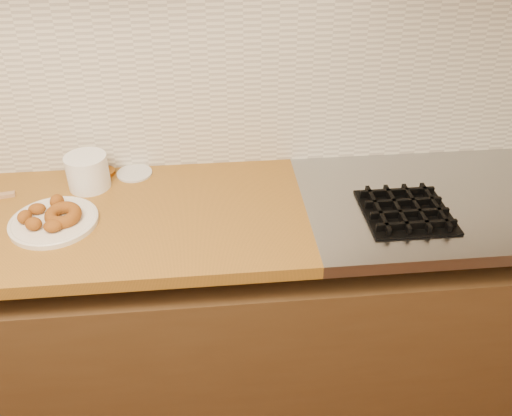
% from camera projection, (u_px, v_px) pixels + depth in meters
% --- Properties ---
extents(wall_back, '(4.00, 0.02, 2.70)m').
position_uv_depth(wall_back, '(133.00, 35.00, 1.66)').
color(wall_back, '#B8A78E').
rests_on(wall_back, ground).
extents(base_cabinet, '(3.60, 0.60, 0.77)m').
position_uv_depth(base_cabinet, '(159.00, 330.00, 1.94)').
color(base_cabinet, '#4C331B').
rests_on(base_cabinet, floor).
extents(stovetop, '(1.30, 0.62, 0.04)m').
position_uv_depth(stovetop, '(501.00, 198.00, 1.76)').
color(stovetop, '#9EA0A5').
rests_on(stovetop, base_cabinet).
extents(backsplash, '(3.60, 0.02, 0.60)m').
position_uv_depth(backsplash, '(139.00, 83.00, 1.73)').
color(backsplash, silver).
rests_on(backsplash, wall_back).
extents(burner_grates, '(0.91, 0.26, 0.03)m').
position_uv_depth(burner_grates, '(508.00, 204.00, 1.67)').
color(burner_grates, black).
rests_on(burner_grates, stovetop).
extents(donut_plate, '(0.26, 0.26, 0.01)m').
position_uv_depth(donut_plate, '(54.00, 222.00, 1.60)').
color(donut_plate, silver).
rests_on(donut_plate, butcher_block).
extents(ring_donut, '(0.11, 0.12, 0.05)m').
position_uv_depth(ring_donut, '(63.00, 215.00, 1.59)').
color(ring_donut, '#9E5C18').
rests_on(ring_donut, donut_plate).
extents(fried_dough_chunks, '(0.15, 0.18, 0.05)m').
position_uv_depth(fried_dough_chunks, '(42.00, 215.00, 1.58)').
color(fried_dough_chunks, '#9E5C18').
rests_on(fried_dough_chunks, donut_plate).
extents(plastic_tub, '(0.17, 0.17, 0.11)m').
position_uv_depth(plastic_tub, '(88.00, 172.00, 1.75)').
color(plastic_tub, white).
rests_on(plastic_tub, butcher_block).
extents(tub_lid, '(0.13, 0.13, 0.01)m').
position_uv_depth(tub_lid, '(135.00, 173.00, 1.84)').
color(tub_lid, silver).
rests_on(tub_lid, butcher_block).
extents(brass_jar_lid, '(0.08, 0.08, 0.01)m').
position_uv_depth(brass_jar_lid, '(105.00, 172.00, 1.85)').
color(brass_jar_lid, '#B86E1F').
rests_on(brass_jar_lid, butcher_block).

